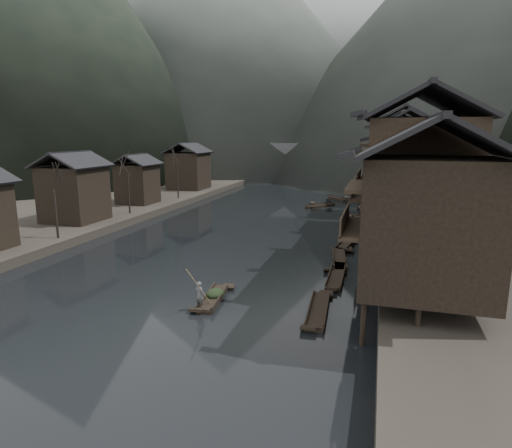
% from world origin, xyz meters
% --- Properties ---
extents(water, '(300.00, 300.00, 0.00)m').
position_xyz_m(water, '(0.00, 0.00, 0.00)').
color(water, black).
rests_on(water, ground).
extents(left_bank, '(40.00, 200.00, 1.20)m').
position_xyz_m(left_bank, '(-35.00, 40.00, 0.60)').
color(left_bank, '#2D2823').
rests_on(left_bank, ground).
extents(stilt_houses, '(9.00, 67.60, 15.42)m').
position_xyz_m(stilt_houses, '(17.28, 19.87, 8.91)').
color(stilt_houses, black).
rests_on(stilt_houses, ground).
extents(left_houses, '(8.10, 53.20, 8.73)m').
position_xyz_m(left_houses, '(-20.50, 20.12, 5.66)').
color(left_houses, black).
rests_on(left_houses, left_bank).
extents(bare_trees, '(3.77, 43.67, 7.55)m').
position_xyz_m(bare_trees, '(-17.00, 12.51, 6.52)').
color(bare_trees, black).
rests_on(bare_trees, left_bank).
extents(moored_sampans, '(3.12, 61.64, 0.47)m').
position_xyz_m(moored_sampans, '(11.85, 22.21, 0.20)').
color(moored_sampans, black).
rests_on(moored_sampans, water).
extents(midriver_boats, '(5.95, 13.40, 0.45)m').
position_xyz_m(midriver_boats, '(6.65, 37.59, 0.20)').
color(midriver_boats, black).
rests_on(midriver_boats, water).
extents(stone_bridge, '(40.00, 6.00, 9.00)m').
position_xyz_m(stone_bridge, '(-0.00, 72.00, 5.11)').
color(stone_bridge, '#4C4C4F').
rests_on(stone_bridge, ground).
extents(hills, '(320.00, 380.00, 114.63)m').
position_xyz_m(hills, '(5.39, 166.42, 52.81)').
color(hills, black).
rests_on(hills, ground).
extents(hero_sampan, '(1.66, 5.31, 0.44)m').
position_xyz_m(hero_sampan, '(4.03, -6.77, 0.20)').
color(hero_sampan, black).
rests_on(hero_sampan, water).
extents(cargo_heap, '(1.15, 1.51, 0.69)m').
position_xyz_m(cargo_heap, '(4.06, -6.53, 0.78)').
color(cargo_heap, black).
rests_on(cargo_heap, hero_sampan).
extents(boatman, '(0.73, 0.56, 1.78)m').
position_xyz_m(boatman, '(3.81, -8.59, 1.33)').
color(boatman, '#59595B').
rests_on(boatman, hero_sampan).
extents(bamboo_pole, '(1.04, 2.57, 3.80)m').
position_xyz_m(bamboo_pole, '(4.01, -8.59, 4.12)').
color(bamboo_pole, '#8C7A51').
rests_on(bamboo_pole, boatman).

